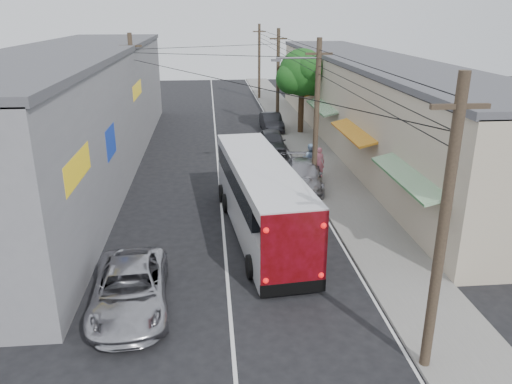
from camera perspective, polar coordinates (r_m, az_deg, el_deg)
ground at (r=15.78m, az=-2.78°, el=-15.88°), size 120.00×120.00×0.00m
sidewalk at (r=34.75m, az=6.35°, el=4.53°), size 3.00×80.00×0.12m
building_right at (r=37.13m, az=12.82°, el=10.04°), size 7.09×40.00×6.25m
building_left at (r=32.29m, az=-19.98°, el=8.82°), size 7.20×36.00×7.25m
utility_poles at (r=33.70m, az=0.77°, el=11.24°), size 11.80×45.28×8.00m
street_tree at (r=39.76m, az=5.39°, el=13.28°), size 4.40×4.00×6.60m
coach_bus at (r=21.61m, az=0.46°, el=-0.56°), size 3.43×11.28×3.20m
jeepney at (r=17.01m, az=-14.19°, el=-10.70°), size 2.80×5.40×1.45m
parked_suv at (r=27.62m, az=5.42°, el=1.93°), size 2.61×5.20×1.45m
parked_car_mid at (r=34.64m, az=1.82°, el=5.79°), size 2.02×4.56×1.53m
parked_car_far at (r=41.19m, az=1.77°, el=8.01°), size 1.68×4.39×1.43m
pedestrian_near at (r=29.20m, az=7.21°, el=3.42°), size 0.74×0.60×1.76m
pedestrian_far at (r=29.83m, az=6.15°, el=3.84°), size 1.04×0.92×1.79m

